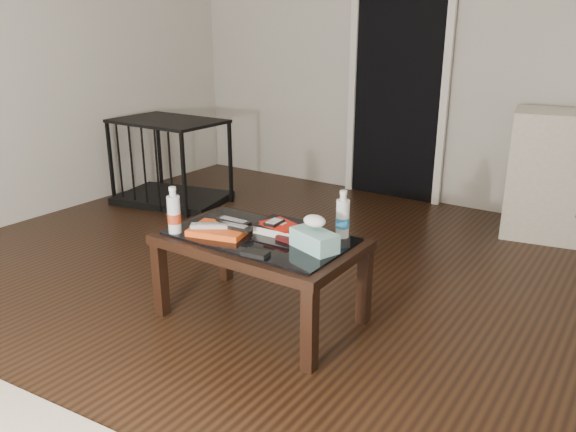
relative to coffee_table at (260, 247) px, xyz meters
The scene contains 16 objects.
ground 0.40m from the coffee_table, 11.72° to the right, with size 5.00×5.00×0.00m, color black.
doorway 2.57m from the coffee_table, 98.62° to the left, with size 0.90×0.08×2.07m.
coffee_table is the anchor object (origin of this frame).
pet_crate 2.24m from the coffee_table, 147.03° to the left, with size 1.01×0.79×0.71m.
magazines 0.22m from the coffee_table, 154.95° to the right, with size 0.28×0.21×0.03m, color #EC5016.
remote_silver 0.27m from the coffee_table, 152.82° to the right, with size 0.20×0.05×0.02m, color #A4A4A8.
remote_black_front 0.17m from the coffee_table, 153.17° to the right, with size 0.20×0.05×0.02m, color black.
remote_black_back 0.20m from the coffee_table, behind, with size 0.20×0.05×0.02m, color black.
textbook 0.15m from the coffee_table, 57.54° to the left, with size 0.25×0.20×0.05m, color black.
dvd_mailers 0.16m from the coffee_table, 51.89° to the left, with size 0.19×0.14×0.01m, color red.
ipod 0.15m from the coffee_table, 53.08° to the left, with size 0.06×0.10×0.02m, color black.
flip_phone 0.17m from the coffee_table, ahead, with size 0.09×0.05×0.02m, color black.
wallet 0.27m from the coffee_table, 57.28° to the right, with size 0.12×0.07×0.02m, color black.
water_bottle_left 0.47m from the coffee_table, 151.44° to the right, with size 0.07×0.07×0.24m, color silver.
water_bottle_right 0.45m from the coffee_table, 31.26° to the left, with size 0.07×0.07×0.24m, color white.
tissue_box 0.34m from the coffee_table, ahead, with size 0.23×0.12×0.09m, color teal.
Camera 1 is at (1.56, -2.08, 1.45)m, focal length 35.00 mm.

